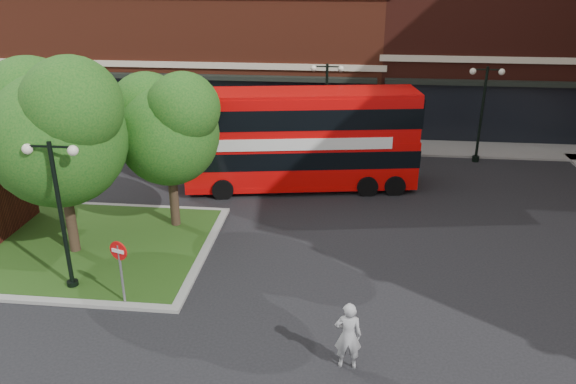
# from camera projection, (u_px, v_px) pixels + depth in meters

# --- Properties ---
(ground) EXTENTS (120.00, 120.00, 0.00)m
(ground) POSITION_uv_depth(u_px,v_px,m) (239.00, 303.00, 17.49)
(ground) COLOR black
(ground) RESTS_ON ground
(pavement_far) EXTENTS (44.00, 3.00, 0.12)m
(pavement_far) POSITION_uv_depth(u_px,v_px,m) (292.00, 143.00, 32.63)
(pavement_far) COLOR slate
(pavement_far) RESTS_ON ground
(terrace_far_left) EXTENTS (26.00, 12.00, 14.00)m
(terrace_far_left) POSITION_uv_depth(u_px,v_px,m) (185.00, 7.00, 37.67)
(terrace_far_left) COLOR maroon
(terrace_far_left) RESTS_ON ground
(traffic_island) EXTENTS (12.60, 7.60, 0.15)m
(traffic_island) POSITION_uv_depth(u_px,v_px,m) (44.00, 243.00, 21.02)
(traffic_island) COLOR gray
(traffic_island) RESTS_ON ground
(tree_island_west) EXTENTS (5.40, 4.71, 7.21)m
(tree_island_west) POSITION_uv_depth(u_px,v_px,m) (54.00, 125.00, 18.68)
(tree_island_west) COLOR #2D2116
(tree_island_west) RESTS_ON ground
(tree_island_east) EXTENTS (4.46, 3.90, 6.29)m
(tree_island_east) POSITION_uv_depth(u_px,v_px,m) (166.00, 124.00, 20.88)
(tree_island_east) COLOR #2D2116
(tree_island_east) RESTS_ON ground
(lamp_island) EXTENTS (1.72, 0.36, 5.00)m
(lamp_island) POSITION_uv_depth(u_px,v_px,m) (60.00, 210.00, 17.14)
(lamp_island) COLOR black
(lamp_island) RESTS_ON ground
(lamp_far_left) EXTENTS (1.72, 0.36, 5.00)m
(lamp_far_left) POSITION_uv_depth(u_px,v_px,m) (326.00, 105.00, 29.54)
(lamp_far_left) COLOR black
(lamp_far_left) RESTS_ON ground
(lamp_far_right) EXTENTS (1.72, 0.36, 5.00)m
(lamp_far_right) POSITION_uv_depth(u_px,v_px,m) (482.00, 109.00, 28.75)
(lamp_far_right) COLOR black
(lamp_far_right) RESTS_ON ground
(bus) EXTENTS (10.74, 4.08, 4.01)m
(bus) POSITION_uv_depth(u_px,v_px,m) (301.00, 133.00, 25.44)
(bus) COLOR red
(bus) RESTS_ON ground
(woman) EXTENTS (0.72, 0.48, 1.93)m
(woman) POSITION_uv_depth(u_px,v_px,m) (348.00, 336.00, 14.39)
(woman) COLOR #9B9B9E
(woman) RESTS_ON ground
(car_silver) EXTENTS (4.18, 1.98, 1.38)m
(car_silver) POSITION_uv_depth(u_px,v_px,m) (177.00, 131.00, 32.60)
(car_silver) COLOR silver
(car_silver) RESTS_ON ground
(car_white) EXTENTS (3.83, 1.57, 1.24)m
(car_white) POSITION_uv_depth(u_px,v_px,m) (378.00, 143.00, 30.70)
(car_white) COLOR silver
(car_white) RESTS_ON ground
(no_entry_sign) EXTENTS (0.59, 0.24, 2.20)m
(no_entry_sign) POSITION_uv_depth(u_px,v_px,m) (120.00, 260.00, 16.78)
(no_entry_sign) COLOR slate
(no_entry_sign) RESTS_ON ground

